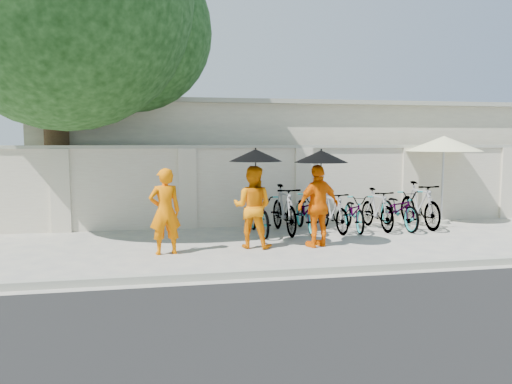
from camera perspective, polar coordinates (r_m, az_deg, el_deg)
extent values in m
plane|color=#BDB59B|center=(9.80, -0.85, -7.02)|extent=(80.00, 80.00, 0.00)
cube|color=#979988|center=(8.17, 1.27, -9.21)|extent=(40.00, 0.16, 0.12)
cube|color=beige|center=(12.94, 1.01, 0.60)|extent=(20.00, 0.30, 2.00)
cube|color=beige|center=(16.83, 1.66, 3.86)|extent=(14.00, 6.00, 3.20)
cylinder|color=brown|center=(13.55, -21.81, 5.50)|extent=(0.60, 0.60, 4.40)
sphere|color=#366B2D|center=(13.97, -25.98, 15.65)|extent=(3.80, 3.80, 3.80)
sphere|color=#366B2D|center=(13.30, -14.08, 17.46)|extent=(4.00, 4.00, 4.00)
imported|color=#FF7600|center=(9.76, -10.37, -2.19)|extent=(0.67, 0.50, 1.67)
imported|color=orange|center=(10.19, -0.40, -1.72)|extent=(1.01, 0.91, 1.68)
cylinder|color=black|center=(10.06, -0.04, 1.54)|extent=(0.02, 0.02, 0.95)
cone|color=black|center=(10.04, -0.04, 4.23)|extent=(1.08, 1.08, 0.25)
imported|color=#FF6E03|center=(10.35, 7.14, -1.58)|extent=(1.08, 0.73, 1.71)
cylinder|color=black|center=(10.22, 7.43, 1.52)|extent=(0.02, 0.02, 0.91)
cone|color=black|center=(10.20, 7.46, 4.07)|extent=(1.09, 1.09, 0.25)
cylinder|color=#979988|center=(14.20, 20.37, -3.19)|extent=(0.44, 0.44, 0.09)
cylinder|color=#B0B0B0|center=(14.09, 20.52, 0.82)|extent=(0.06, 0.06, 2.08)
cone|color=beige|center=(14.04, 20.68, 5.21)|extent=(2.30, 2.30, 0.40)
imported|color=#B0B0B0|center=(11.70, 0.39, -2.54)|extent=(0.70, 1.84, 0.95)
imported|color=#B0B0B0|center=(11.81, 3.23, -1.99)|extent=(0.61, 1.93, 1.15)
imported|color=#B0B0B0|center=(12.13, 5.78, -2.18)|extent=(0.75, 1.91, 0.99)
imported|color=#B0B0B0|center=(12.14, 8.73, -2.18)|extent=(0.66, 1.71, 1.00)
imported|color=#B0B0B0|center=(12.44, 11.19, -2.27)|extent=(0.80, 1.78, 0.90)
imported|color=#B0B0B0|center=(12.68, 13.67, -1.91)|extent=(0.55, 1.71, 1.02)
imported|color=#B0B0B0|center=(12.95, 16.06, -1.86)|extent=(0.71, 1.91, 1.00)
imported|color=#B0B0B0|center=(13.29, 18.20, -1.39)|extent=(0.58, 1.93, 1.15)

